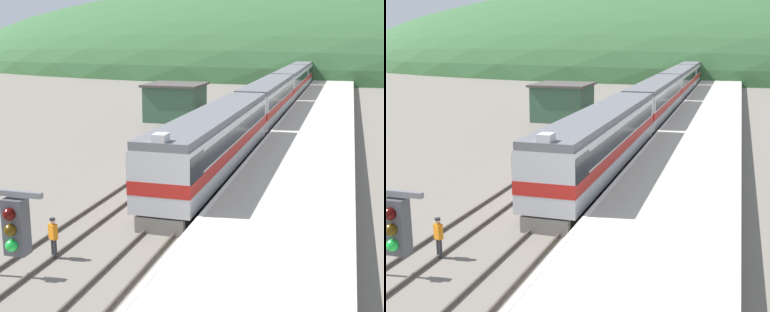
% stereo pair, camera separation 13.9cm
% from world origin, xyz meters
% --- Properties ---
extents(track_main, '(1.52, 180.00, 0.16)m').
position_xyz_m(track_main, '(0.00, 70.00, 0.08)').
color(track_main, '#4C443D').
rests_on(track_main, ground).
extents(track_siding, '(1.52, 180.00, 0.16)m').
position_xyz_m(track_siding, '(-3.94, 70.00, 0.08)').
color(track_siding, '#4C443D').
rests_on(track_siding, ground).
extents(platform, '(6.71, 140.00, 1.08)m').
position_xyz_m(platform, '(5.18, 50.00, 0.53)').
color(platform, '#BCB5A5').
rests_on(platform, ground).
extents(distant_hills, '(203.25, 91.46, 43.41)m').
position_xyz_m(distant_hills, '(0.00, 137.35, 0.00)').
color(distant_hills, '#335B33').
rests_on(distant_hills, ground).
extents(station_shed, '(5.93, 5.90, 3.89)m').
position_xyz_m(station_shed, '(-9.67, 49.35, 1.96)').
color(station_shed, '#385B42').
rests_on(station_shed, ground).
extents(express_train_lead_car, '(3.02, 21.82, 4.62)m').
position_xyz_m(express_train_lead_car, '(0.00, 27.93, 2.33)').
color(express_train_lead_car, black).
rests_on(express_train_lead_car, ground).
extents(carriage_second, '(3.01, 20.90, 4.26)m').
position_xyz_m(carriage_second, '(0.00, 50.40, 2.32)').
color(carriage_second, black).
rests_on(carriage_second, ground).
extents(carriage_third, '(3.01, 20.90, 4.26)m').
position_xyz_m(carriage_third, '(0.00, 72.19, 2.32)').
color(carriage_third, black).
rests_on(carriage_third, ground).
extents(carriage_fourth, '(3.01, 20.90, 4.26)m').
position_xyz_m(carriage_fourth, '(0.00, 93.97, 2.32)').
color(carriage_fourth, black).
rests_on(carriage_fourth, ground).
extents(track_worker, '(0.42, 0.35, 1.70)m').
position_xyz_m(track_worker, '(-3.22, 13.71, 0.97)').
color(track_worker, '#2D2D33').
rests_on(track_worker, ground).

